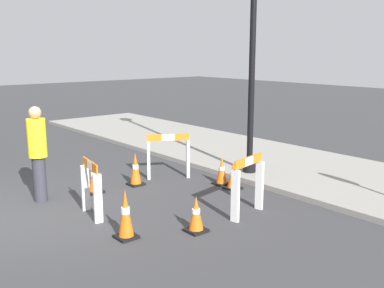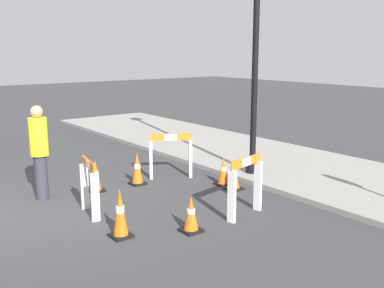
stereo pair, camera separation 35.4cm
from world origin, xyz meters
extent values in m
plane|color=#38383A|center=(0.00, 0.00, 0.00)|extent=(60.00, 60.00, 0.00)
cube|color=gray|center=(0.00, 6.27, 0.05)|extent=(18.00, 3.54, 0.11)
cylinder|color=black|center=(0.88, 4.98, 0.23)|extent=(0.29, 0.29, 0.24)
cylinder|color=black|center=(0.88, 4.98, 2.82)|extent=(0.13, 0.13, 5.43)
cube|color=white|center=(0.55, 1.23, 0.40)|extent=(0.08, 0.14, 0.80)
cube|color=white|center=(1.20, 1.12, 0.40)|extent=(0.08, 0.14, 0.80)
cube|color=orange|center=(0.87, 1.18, 0.88)|extent=(0.71, 0.15, 0.15)
cube|color=white|center=(0.87, 1.18, 0.88)|extent=(0.22, 0.07, 0.14)
cube|color=white|center=(2.56, 2.83, 0.43)|extent=(0.14, 0.09, 0.86)
cube|color=white|center=(2.41, 3.58, 0.43)|extent=(0.14, 0.09, 0.86)
cube|color=orange|center=(2.49, 3.20, 0.93)|extent=(0.19, 0.80, 0.15)
cube|color=white|center=(2.49, 3.20, 0.93)|extent=(0.08, 0.25, 0.14)
cube|color=white|center=(0.06, 3.90, 0.41)|extent=(0.14, 0.12, 0.82)
cube|color=white|center=(-0.36, 3.16, 0.41)|extent=(0.14, 0.12, 0.82)
cube|color=orange|center=(-0.15, 3.53, 0.90)|extent=(0.47, 0.81, 0.15)
cube|color=white|center=(-0.15, 3.53, 0.90)|extent=(0.16, 0.25, 0.14)
cube|color=black|center=(2.00, 1.14, 0.02)|extent=(0.30, 0.30, 0.04)
cone|color=orange|center=(2.00, 1.14, 0.39)|extent=(0.22, 0.23, 0.71)
cylinder|color=white|center=(2.00, 1.14, 0.43)|extent=(0.13, 0.13, 0.10)
cube|color=black|center=(-0.17, 2.71, 0.02)|extent=(0.30, 0.30, 0.04)
cone|color=orange|center=(-0.17, 2.71, 0.36)|extent=(0.22, 0.22, 0.63)
cylinder|color=white|center=(-0.17, 2.71, 0.39)|extent=(0.13, 0.13, 0.09)
cube|color=black|center=(-0.25, 1.81, 0.02)|extent=(0.30, 0.30, 0.04)
cone|color=orange|center=(-0.25, 1.81, 0.34)|extent=(0.22, 0.23, 0.60)
cylinder|color=white|center=(-0.25, 1.81, 0.37)|extent=(0.13, 0.13, 0.08)
cube|color=black|center=(2.47, 2.09, 0.02)|extent=(0.30, 0.30, 0.04)
cone|color=orange|center=(2.47, 2.09, 0.30)|extent=(0.22, 0.22, 0.52)
cylinder|color=white|center=(2.47, 2.09, 0.33)|extent=(0.13, 0.13, 0.07)
cube|color=black|center=(0.93, 4.09, 0.02)|extent=(0.30, 0.30, 0.04)
cone|color=orange|center=(0.93, 4.09, 0.32)|extent=(0.22, 0.22, 0.55)
cylinder|color=white|center=(0.93, 4.09, 0.34)|extent=(0.13, 0.13, 0.08)
cube|color=black|center=(1.30, 4.05, 0.02)|extent=(0.30, 0.30, 0.04)
cone|color=orange|center=(1.30, 4.05, 0.30)|extent=(0.23, 0.22, 0.51)
cylinder|color=white|center=(1.30, 4.05, 0.32)|extent=(0.13, 0.13, 0.07)
cylinder|color=#33333D|center=(-0.45, 0.83, 0.42)|extent=(0.34, 0.34, 0.83)
cylinder|color=yellow|center=(-0.45, 0.83, 1.18)|extent=(0.47, 0.47, 0.69)
sphere|color=tan|center=(-0.45, 0.83, 1.63)|extent=(0.31, 0.31, 0.22)
camera|label=1|loc=(7.38, -2.08, 2.70)|focal=42.00mm
camera|label=2|loc=(7.60, -1.81, 2.70)|focal=42.00mm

